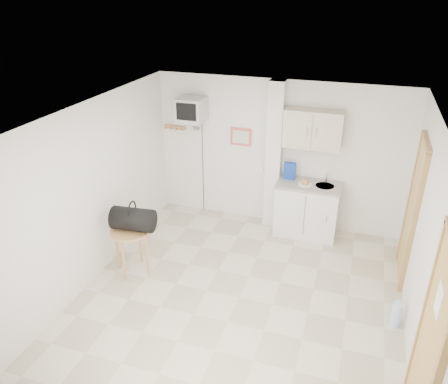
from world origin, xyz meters
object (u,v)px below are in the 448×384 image
(round_table, at_px, (131,236))
(water_bottle, at_px, (396,315))
(duffel_bag, at_px, (133,219))
(crt_television, at_px, (191,111))

(round_table, distance_m, water_bottle, 3.65)
(water_bottle, bearing_deg, duffel_bag, 179.27)
(round_table, relative_size, water_bottle, 1.81)
(crt_television, bearing_deg, duffel_bag, -94.56)
(crt_television, height_order, duffel_bag, crt_television)
(round_table, distance_m, duffel_bag, 0.28)
(round_table, height_order, duffel_bag, duffel_bag)
(round_table, relative_size, duffel_bag, 1.11)
(water_bottle, bearing_deg, round_table, 179.79)
(round_table, xyz_separation_m, water_bottle, (3.63, -0.01, -0.41))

